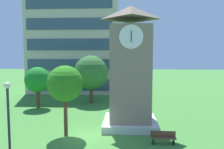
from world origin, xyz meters
TOP-DOWN VIEW (x-y plane):
  - ground_plane at (0.00, 0.00)m, footprint 160.00×160.00m
  - office_building at (-5.88, 24.76)m, footprint 14.75×13.73m
  - clock_tower at (3.38, 2.76)m, footprint 4.71×4.71m
  - park_bench at (5.68, -1.14)m, footprint 1.81×0.54m
  - street_lamp at (-3.72, -4.94)m, footprint 0.36×0.36m
  - tree_by_building at (-7.52, 8.98)m, footprint 3.04×3.04m
  - tree_near_tower at (-1.80, 0.16)m, footprint 2.84×2.84m
  - tree_streetside at (-1.55, 12.12)m, footprint 4.53×4.53m

SIDE VIEW (x-z plane):
  - ground_plane at x=0.00m, z-range 0.00..0.00m
  - park_bench at x=5.68m, z-range 0.02..0.90m
  - street_lamp at x=-3.72m, z-range 0.66..5.56m
  - tree_by_building at x=-7.52m, z-range 0.92..5.88m
  - tree_streetside at x=-1.55m, z-range 0.88..7.19m
  - tree_near_tower at x=-1.80m, z-range 1.34..6.93m
  - clock_tower at x=3.38m, z-range -0.56..10.07m
  - office_building at x=-5.88m, z-range 0.00..19.20m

